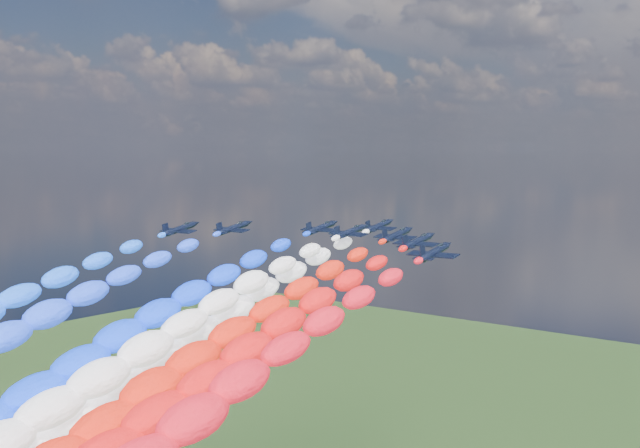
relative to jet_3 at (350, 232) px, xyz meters
The scene contains 13 objects.
jet_0 34.08m from the jet_3, 151.20° to the right, with size 8.11×10.88×2.40m, color black, non-canonical shape.
jet_1 24.43m from the jet_3, 159.91° to the right, with size 8.11×10.88×2.40m, color black, non-canonical shape.
jet_2 9.93m from the jet_3, 162.56° to the left, with size 8.11×10.88×2.40m, color black, non-canonical shape.
trail_2 55.02m from the jet_3, 100.43° to the right, with size 7.33×107.18×39.54m, color #0F3BFF, non-canonical shape.
jet_3 is the anchor object (origin of this frame).
trail_3 57.03m from the jet_3, 90.00° to the right, with size 7.33×107.18×39.54m, color white, non-canonical shape.
jet_4 13.32m from the jet_3, 100.47° to the left, with size 8.11×10.88×2.40m, color black, non-canonical shape.
trail_4 44.76m from the jet_3, 93.35° to the right, with size 7.33×107.18×39.54m, color white, non-canonical shape.
jet_5 10.16m from the jet_3, ahead, with size 8.11×10.88×2.40m, color black, non-canonical shape.
trail_5 57.33m from the jet_3, 79.33° to the right, with size 7.33×107.18×39.54m, color red, non-canonical shape.
jet_6 19.77m from the jet_3, 17.79° to the right, with size 8.11×10.88×2.40m, color black, non-canonical shape.
trail_6 65.59m from the jet_3, 72.72° to the right, with size 7.33×107.18×39.54m, color red, non-canonical shape.
jet_7 33.52m from the jet_3, 30.78° to the right, with size 8.11×10.88×2.40m, color black, non-canonical shape.
Camera 1 is at (95.73, -116.46, 120.17)m, focal length 47.01 mm.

